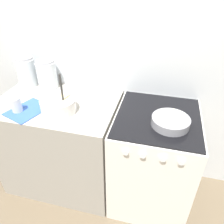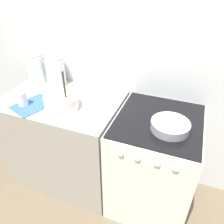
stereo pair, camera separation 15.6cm
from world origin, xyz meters
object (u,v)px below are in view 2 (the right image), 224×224
(storage_jar_middle, at_px, (56,73))
(stove, at_px, (153,163))
(baking_pan, at_px, (170,125))
(mixing_bowl, at_px, (61,101))
(tin_can, at_px, (22,99))
(storage_jar_left, at_px, (37,69))

(storage_jar_middle, bearing_deg, stove, -12.97)
(baking_pan, relative_size, storage_jar_middle, 1.03)
(mixing_bowl, relative_size, tin_can, 2.65)
(mixing_bowl, xyz_separation_m, storage_jar_left, (-0.47, 0.35, 0.05))
(stove, bearing_deg, storage_jar_left, 169.15)
(stove, relative_size, storage_jar_middle, 3.55)
(storage_jar_middle, bearing_deg, baking_pan, -16.35)
(baking_pan, distance_m, storage_jar_middle, 1.14)
(storage_jar_left, bearing_deg, mixing_bowl, -36.32)
(storage_jar_left, height_order, tin_can, storage_jar_left)
(stove, relative_size, tin_can, 7.71)
(mixing_bowl, relative_size, storage_jar_middle, 1.22)
(stove, bearing_deg, baking_pan, -45.93)
(mixing_bowl, bearing_deg, storage_jar_left, 143.68)
(baking_pan, bearing_deg, storage_jar_middle, 163.65)
(stove, distance_m, storage_jar_left, 1.36)
(stove, xyz_separation_m, baking_pan, (0.09, -0.09, 0.48))
(storage_jar_left, relative_size, storage_jar_middle, 1.04)
(stove, distance_m, mixing_bowl, 0.91)
(storage_jar_middle, bearing_deg, mixing_bowl, -52.32)
(mixing_bowl, bearing_deg, tin_can, -164.49)
(storage_jar_middle, bearing_deg, tin_can, -94.60)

